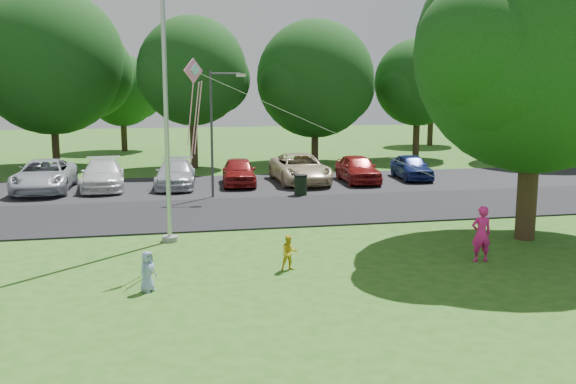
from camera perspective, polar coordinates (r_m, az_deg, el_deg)
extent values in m
plane|color=#295B18|center=(16.05, 2.77, -7.97)|extent=(120.00, 120.00, 0.00)
cube|color=black|center=(24.59, -2.53, -1.74)|extent=(60.00, 6.00, 0.06)
cube|color=black|center=(30.93, -4.50, 0.56)|extent=(42.00, 7.00, 0.06)
cylinder|color=#B7BABF|center=(19.81, -10.89, 9.86)|extent=(0.14, 0.14, 10.00)
cylinder|color=gray|center=(20.37, -10.46, -4.11)|extent=(0.50, 0.50, 0.16)
cylinder|color=#3F3F44|center=(27.41, -6.80, 5.02)|extent=(0.11, 0.11, 5.42)
cylinder|color=#3F3F44|center=(27.32, -5.56, 10.43)|extent=(1.26, 0.23, 0.08)
cube|color=silver|center=(27.32, -4.21, 10.31)|extent=(0.43, 0.25, 0.13)
cylinder|color=black|center=(28.03, 1.12, 0.52)|extent=(0.56, 0.56, 0.89)
cylinder|color=black|center=(27.96, 1.13, 1.48)|extent=(0.60, 0.60, 0.05)
cylinder|color=#332316|center=(21.41, 20.51, 0.29)|extent=(0.62, 0.62, 3.23)
sphere|color=#0E330E|center=(21.19, 21.18, 11.55)|extent=(7.36, 7.36, 7.36)
sphere|color=#0E330E|center=(22.71, 23.63, 9.82)|extent=(4.79, 4.79, 4.79)
sphere|color=#0E330E|center=(19.63, 18.92, 10.81)|extent=(4.42, 4.42, 4.42)
sphere|color=#0E330E|center=(19.17, 16.93, 12.13)|extent=(3.83, 3.83, 3.83)
cylinder|color=#332316|center=(40.57, -19.98, 4.37)|extent=(0.44, 0.44, 3.19)
sphere|color=#0E330E|center=(40.47, -20.35, 10.82)|extent=(8.50, 8.50, 8.50)
sphere|color=#0E330E|center=(41.07, -17.45, 10.06)|extent=(5.53, 5.53, 5.53)
sphere|color=#0E330E|center=(39.69, -23.00, 10.09)|extent=(5.10, 5.10, 5.10)
cylinder|color=#332316|center=(37.91, -8.37, 4.69)|extent=(0.44, 0.44, 3.43)
sphere|color=#0E330E|center=(37.79, -8.51, 10.60)|extent=(6.27, 6.27, 6.27)
sphere|color=#0E330E|center=(38.52, -6.43, 9.92)|extent=(4.07, 4.07, 4.07)
sphere|color=#0E330E|center=(36.95, -10.40, 10.09)|extent=(3.76, 3.76, 3.76)
cylinder|color=#332316|center=(40.37, 2.40, 4.52)|extent=(0.44, 0.44, 2.66)
sphere|color=#0E330E|center=(40.22, 2.44, 10.02)|extent=(7.27, 7.27, 7.27)
sphere|color=#0E330E|center=(41.35, 4.40, 9.23)|extent=(4.72, 4.72, 4.72)
sphere|color=#0E330E|center=(39.00, 0.67, 9.52)|extent=(4.36, 4.36, 4.36)
cylinder|color=#332316|center=(43.32, 11.33, 4.92)|extent=(0.44, 0.44, 3.02)
sphere|color=#0E330E|center=(43.19, 11.48, 9.54)|extent=(5.67, 5.67, 5.67)
sphere|color=#0E330E|center=(44.23, 12.70, 8.94)|extent=(3.68, 3.68, 3.68)
sphere|color=#0E330E|center=(42.10, 10.41, 9.20)|extent=(3.40, 3.40, 3.40)
cylinder|color=#332316|center=(45.27, 23.01, 4.80)|extent=(0.44, 0.44, 3.42)
sphere|color=#0E330E|center=(45.20, 23.41, 10.85)|extent=(8.77, 8.77, 8.77)
sphere|color=#0E330E|center=(43.29, 22.28, 10.43)|extent=(5.26, 5.26, 5.26)
cylinder|color=#332316|center=(48.98, -14.37, 5.07)|extent=(0.44, 0.44, 2.60)
sphere|color=#0E330E|center=(48.85, -14.52, 8.72)|extent=(5.20, 5.20, 5.20)
sphere|color=#0E330E|center=(49.34, -13.11, 8.33)|extent=(3.38, 3.38, 3.38)
sphere|color=#0E330E|center=(48.26, -15.79, 8.35)|extent=(3.12, 3.12, 3.12)
cylinder|color=#332316|center=(53.16, 12.53, 5.46)|extent=(0.44, 0.44, 2.60)
sphere|color=#0E330E|center=(53.04, 12.65, 8.83)|extent=(5.20, 5.20, 5.20)
sphere|color=#0E330E|center=(54.01, 13.55, 8.39)|extent=(3.38, 3.38, 3.38)
sphere|color=#0E330E|center=(52.03, 11.88, 8.56)|extent=(3.12, 3.12, 3.12)
imported|color=#B2B7BF|center=(30.93, -20.85, 1.36)|extent=(2.46, 5.19, 1.43)
imported|color=silver|center=(30.81, -16.14, 1.50)|extent=(2.06, 4.70, 1.34)
imported|color=#B2B7BF|center=(30.61, -9.96, 1.61)|extent=(2.16, 4.53, 1.27)
imported|color=maroon|center=(30.87, -4.40, 1.83)|extent=(1.90, 3.98, 1.31)
imported|color=#C6B793|center=(31.52, 1.06, 2.12)|extent=(2.38, 5.14, 1.43)
imported|color=maroon|center=(31.85, 6.22, 2.08)|extent=(1.77, 4.06, 1.36)
imported|color=navy|center=(33.38, 10.91, 2.21)|extent=(1.80, 3.80, 1.26)
imported|color=#E81F81|center=(18.41, 16.80, -3.58)|extent=(0.59, 0.41, 1.56)
imported|color=gold|center=(16.86, 0.12, -5.43)|extent=(0.48, 0.38, 0.94)
imported|color=#889BD1|center=(15.53, -12.37, -6.91)|extent=(0.54, 0.56, 0.97)
cube|color=pink|center=(17.32, -8.42, 10.63)|extent=(0.53, 0.44, 0.65)
cube|color=#8CC6E5|center=(17.29, -8.25, 10.70)|extent=(0.26, 0.22, 0.31)
cylinder|color=white|center=(17.26, 4.70, 5.02)|extent=(7.64, 1.60, 3.43)
cylinder|color=pink|center=(17.33, -8.66, 6.92)|extent=(0.21, 0.27, 1.72)
cylinder|color=pink|center=(17.40, -8.00, 6.49)|extent=(0.24, 0.45, 1.97)
cylinder|color=pink|center=(17.27, -8.29, 6.01)|extent=(0.26, 0.66, 2.19)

